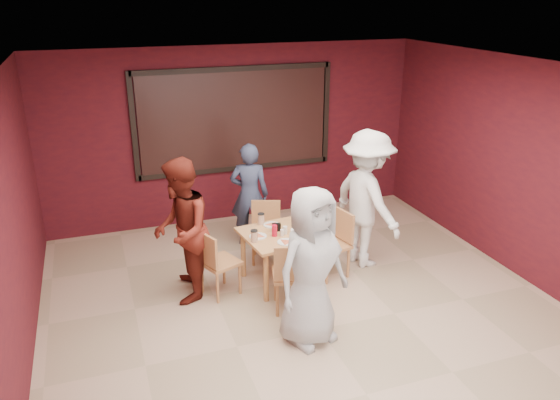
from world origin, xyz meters
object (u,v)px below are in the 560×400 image
object	(u,v)px
chair_front	(292,273)
diner_left	(181,231)
diner_front	(311,267)
chair_left	(215,260)
dining_table	(279,239)
diner_back	(249,195)
diner_right	(367,199)
chair_back	(266,228)
chair_right	(335,239)

from	to	relation	value
chair_front	diner_left	xyz separation A→B (m)	(-1.13, 0.76, 0.38)
diner_front	diner_left	world-z (taller)	diner_left
diner_front	diner_left	distance (m)	1.75
chair_left	dining_table	bearing A→B (deg)	3.46
diner_back	diner_right	xyz separation A→B (m)	(1.31, -1.13, 0.17)
chair_back	diner_back	distance (m)	0.63
chair_right	diner_front	size ratio (longest dim) A/B	0.51
chair_left	diner_left	bearing A→B (deg)	164.10
dining_table	diner_right	xyz separation A→B (m)	(1.30, 0.12, 0.33)
diner_front	diner_right	xyz separation A→B (m)	(1.39, 1.41, 0.07)
dining_table	chair_back	bearing A→B (deg)	85.80
dining_table	diner_left	bearing A→B (deg)	177.43
diner_back	chair_back	bearing A→B (deg)	117.16
chair_front	diner_back	world-z (taller)	diner_back
chair_right	diner_left	distance (m)	2.02
chair_right	diner_front	xyz separation A→B (m)	(-0.86, -1.24, 0.37)
chair_right	chair_front	bearing A→B (deg)	-142.01
diner_left	diner_right	distance (m)	2.51
chair_left	diner_back	xyz separation A→B (m)	(0.83, 1.30, 0.28)
dining_table	diner_back	xyz separation A→B (m)	(-0.02, 1.25, 0.16)
chair_left	diner_right	world-z (taller)	diner_right
dining_table	diner_left	xyz separation A→B (m)	(-1.21, 0.05, 0.27)
chair_front	chair_back	xyz separation A→B (m)	(0.14, 1.41, -0.04)
chair_front	dining_table	bearing A→B (deg)	83.02
dining_table	chair_back	distance (m)	0.71
dining_table	diner_back	size ratio (longest dim) A/B	0.63
diner_front	diner_right	world-z (taller)	diner_right
diner_left	chair_left	bearing A→B (deg)	86.62
dining_table	chair_left	bearing A→B (deg)	-176.54
chair_right	diner_front	bearing A→B (deg)	-124.77
chair_back	diner_back	bearing A→B (deg)	97.00
chair_front	chair_left	size ratio (longest dim) A/B	1.04
chair_right	diner_left	bearing A→B (deg)	177.32
chair_back	diner_left	world-z (taller)	diner_left
diner_back	diner_right	world-z (taller)	diner_right
chair_back	diner_right	distance (m)	1.45
chair_back	chair_left	world-z (taller)	chair_left
dining_table	chair_front	bearing A→B (deg)	-96.98
diner_front	chair_left	bearing A→B (deg)	102.38
chair_left	chair_right	size ratio (longest dim) A/B	0.97
chair_left	diner_right	xyz separation A→B (m)	(2.14, 0.17, 0.45)
diner_back	diner_left	size ratio (longest dim) A/B	0.87
chair_front	chair_right	size ratio (longest dim) A/B	1.01
chair_left	diner_back	bearing A→B (deg)	57.57
chair_back	diner_left	distance (m)	1.48
dining_table	diner_left	distance (m)	1.24
chair_right	diner_front	distance (m)	1.56
chair_front	chair_back	distance (m)	1.42
chair_right	diner_back	distance (m)	1.53
diner_left	dining_table	bearing A→B (deg)	99.96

